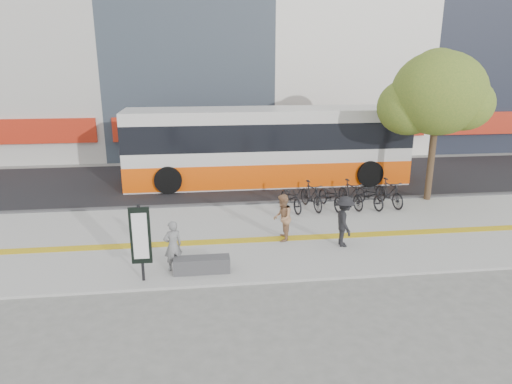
{
  "coord_description": "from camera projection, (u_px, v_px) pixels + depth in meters",
  "views": [
    {
      "loc": [
        -2.54,
        -13.19,
        5.96
      ],
      "look_at": [
        -0.64,
        2.0,
        1.47
      ],
      "focal_mm": 32.04,
      "sensor_mm": 36.0,
      "label": 1
    }
  ],
  "objects": [
    {
      "name": "street",
      "position": [
        251.0,
        180.0,
        23.1
      ],
      "size": [
        40.0,
        8.0,
        0.06
      ],
      "primitive_type": "cube",
      "color": "black",
      "rests_on": "ground"
    },
    {
      "name": "bicycle_row",
      "position": [
        340.0,
        195.0,
        18.54
      ],
      "size": [
        5.13,
        2.04,
        1.13
      ],
      "color": "black",
      "rests_on": "sidewalk"
    },
    {
      "name": "signboard",
      "position": [
        140.0,
        237.0,
        12.22
      ],
      "size": [
        0.55,
        0.1,
        2.2
      ],
      "color": "black",
      "rests_on": "sidewalk"
    },
    {
      "name": "bus",
      "position": [
        267.0,
        148.0,
        22.23
      ],
      "size": [
        13.55,
        3.21,
        3.61
      ],
      "color": "silver",
      "rests_on": "street"
    },
    {
      "name": "ground",
      "position": [
        284.0,
        253.0,
        14.54
      ],
      "size": [
        120.0,
        120.0,
        0.0
      ],
      "primitive_type": "plane",
      "color": "slate",
      "rests_on": "ground"
    },
    {
      "name": "tactile_strip",
      "position": [
        278.0,
        239.0,
        15.47
      ],
      "size": [
        40.0,
        0.45,
        0.01
      ],
      "primitive_type": "cube",
      "color": "gold",
      "rests_on": "sidewalk"
    },
    {
      "name": "pedestrian_dark",
      "position": [
        344.0,
        221.0,
        14.7
      ],
      "size": [
        0.69,
        1.12,
        1.67
      ],
      "primitive_type": "imported",
      "rotation": [
        0.0,
        0.0,
        1.5
      ],
      "color": "black",
      "rests_on": "sidewalk"
    },
    {
      "name": "seated_woman",
      "position": [
        173.0,
        246.0,
        13.02
      ],
      "size": [
        0.64,
        0.54,
        1.49
      ],
      "primitive_type": "imported",
      "rotation": [
        0.0,
        0.0,
        3.54
      ],
      "color": "black",
      "rests_on": "sidewalk"
    },
    {
      "name": "street_tree",
      "position": [
        436.0,
        95.0,
        18.72
      ],
      "size": [
        4.4,
        3.8,
        6.31
      ],
      "color": "#3E2E1C",
      "rests_on": "sidewalk"
    },
    {
      "name": "curb",
      "position": [
        262.0,
        203.0,
        19.28
      ],
      "size": [
        40.0,
        0.25,
        0.14
      ],
      "primitive_type": "cube",
      "color": "#363638",
      "rests_on": "ground"
    },
    {
      "name": "sidewalk",
      "position": [
        276.0,
        234.0,
        15.96
      ],
      "size": [
        40.0,
        7.0,
        0.08
      ],
      "primitive_type": "cube",
      "color": "gray",
      "rests_on": "ground"
    },
    {
      "name": "pedestrian_tan",
      "position": [
        282.0,
        218.0,
        15.15
      ],
      "size": [
        0.74,
        0.88,
        1.59
      ],
      "primitive_type": "imported",
      "rotation": [
        0.0,
        0.0,
        -1.77
      ],
      "color": "#9F714F",
      "rests_on": "sidewalk"
    },
    {
      "name": "bench",
      "position": [
        202.0,
        265.0,
        13.0
      ],
      "size": [
        1.6,
        0.45,
        0.45
      ],
      "primitive_type": "cube",
      "color": "#363638",
      "rests_on": "sidewalk"
    }
  ]
}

